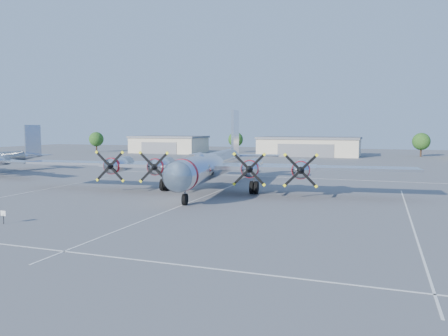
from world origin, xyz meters
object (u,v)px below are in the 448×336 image
(tree_east, at_px, (421,142))
(info_placard, at_px, (3,215))
(hangar_west, at_px, (169,144))
(tree_west, at_px, (236,140))
(hangar_center, at_px, (309,146))
(main_bomber_b29, at_px, (213,190))
(tree_far_west, at_px, (96,139))

(tree_east, xyz_separation_m, info_placard, (-40.33, -105.07, -3.42))
(hangar_west, distance_m, tree_west, 21.61)
(hangar_center, height_order, info_placard, hangar_center)
(hangar_west, relative_size, main_bomber_b29, 0.46)
(tree_west, distance_m, main_bomber_b29, 85.85)
(tree_far_west, xyz_separation_m, info_placard, (59.67, -95.07, -3.42))
(tree_far_west, bearing_deg, tree_west, 14.93)
(hangar_west, bearing_deg, info_placard, -70.70)
(main_bomber_b29, distance_m, info_placard, 26.43)
(tree_west, height_order, main_bomber_b29, tree_west)
(tree_east, bearing_deg, main_bomber_b29, -111.14)
(hangar_center, xyz_separation_m, tree_east, (30.00, 6.04, 1.51))
(hangar_west, height_order, tree_west, tree_west)
(hangar_west, height_order, info_placard, hangar_west)
(tree_west, distance_m, tree_east, 55.04)
(hangar_center, bearing_deg, tree_east, 11.38)
(hangar_west, distance_m, info_placard, 104.95)
(hangar_center, bearing_deg, tree_west, 162.18)
(tree_east, relative_size, info_placard, 5.83)
(hangar_west, bearing_deg, main_bomber_b29, -59.40)
(hangar_center, bearing_deg, tree_far_west, -176.76)
(tree_far_west, xyz_separation_m, tree_west, (45.00, 12.00, 0.00))
(info_placard, bearing_deg, tree_west, 102.66)
(tree_far_west, distance_m, tree_east, 100.50)
(main_bomber_b29, bearing_deg, tree_far_west, 127.85)
(tree_far_west, bearing_deg, tree_east, 5.71)
(tree_far_west, relative_size, info_placard, 5.83)
(tree_east, relative_size, main_bomber_b29, 0.14)
(tree_east, bearing_deg, info_placard, -111.00)
(hangar_center, relative_size, tree_far_west, 4.31)
(tree_west, distance_m, info_placard, 108.13)
(tree_west, bearing_deg, hangar_center, -17.82)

